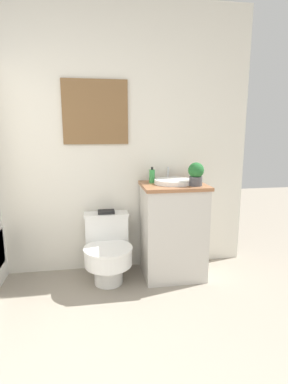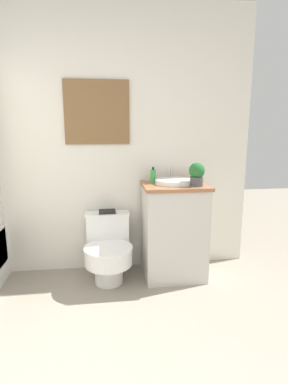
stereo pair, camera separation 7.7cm
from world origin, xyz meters
name	(u,v)px [view 1 (the left image)]	position (x,y,z in m)	size (l,w,h in m)	color
wall_back	(68,141)	(0.01, 2.38, 1.26)	(3.47, 0.07, 2.50)	silver
toilet	(108,250)	(0.33, 2.08, 0.30)	(0.42, 0.55, 0.60)	white
vanity	(173,230)	(0.94, 2.10, 0.44)	(0.58, 0.49, 0.88)	beige
sink	(173,181)	(0.94, 2.12, 0.90)	(0.35, 0.38, 0.13)	white
soap_bottle	(152,176)	(0.76, 2.21, 0.94)	(0.05, 0.05, 0.15)	green
potted_plant	(196,173)	(1.11, 1.99, 0.99)	(0.14, 0.14, 0.20)	#4C4C51
book_on_tank	(106,212)	(0.33, 2.23, 0.61)	(0.15, 0.11, 0.02)	black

